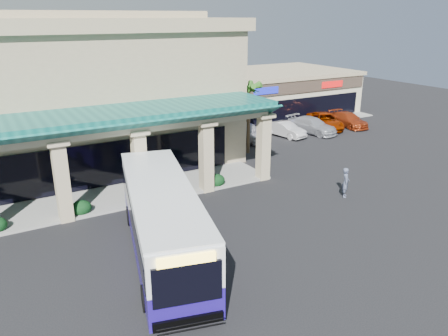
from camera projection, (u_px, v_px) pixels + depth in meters
ground at (226, 226)px, 24.14m from camera, size 110.00×110.00×0.00m
main_building at (21, 94)px, 31.63m from camera, size 30.80×14.80×11.35m
arcade at (47, 167)px, 25.02m from camera, size 30.00×6.20×5.70m
strip_mall at (256, 93)px, 51.44m from camera, size 22.50×12.50×4.90m
palm_0 at (249, 115)px, 36.05m from camera, size 2.40×2.40×6.60m
palm_1 at (240, 112)px, 39.11m from camera, size 2.40×2.40×5.80m
broadleaf_tree at (195, 110)px, 42.44m from camera, size 2.60×2.60×4.81m
transit_bus at (162, 221)px, 20.81m from camera, size 5.83×12.91×3.51m
pedestrian at (346, 182)px, 27.85m from camera, size 0.82×0.83×1.94m
car_silver at (246, 131)px, 40.67m from camera, size 2.34×5.09×1.69m
car_white at (285, 129)px, 41.94m from camera, size 2.34×4.54×1.43m
car_red at (312, 125)px, 43.16m from camera, size 3.28×5.70×1.55m
car_gray at (325, 121)px, 44.92m from camera, size 4.64×6.28×1.59m
car_extra at (348, 120)px, 45.78m from camera, size 2.55×5.14×1.43m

